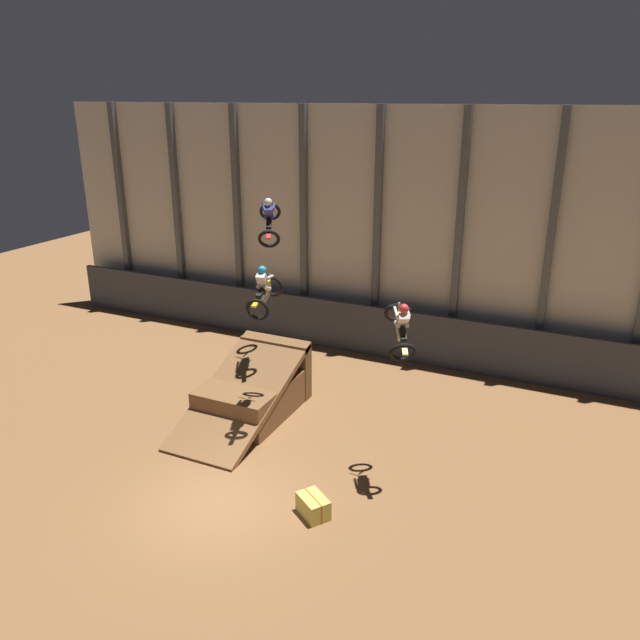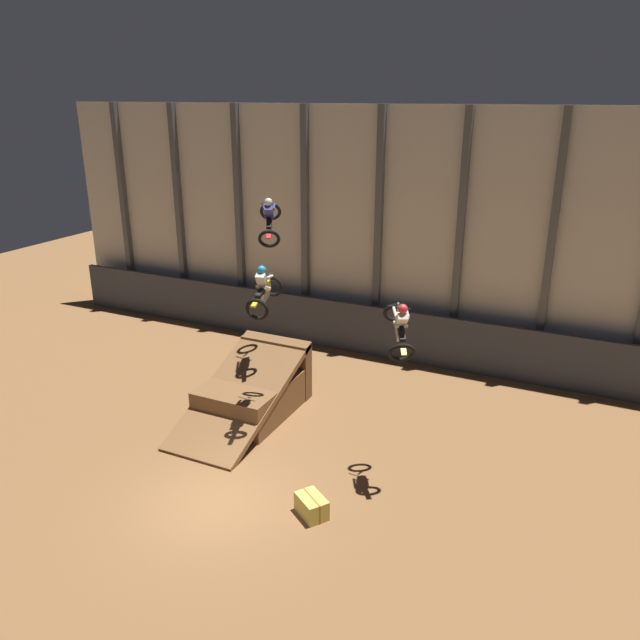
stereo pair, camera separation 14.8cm
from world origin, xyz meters
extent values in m
plane|color=brown|center=(0.00, 0.00, 0.00)|extent=(60.00, 60.00, 0.00)
cube|color=beige|center=(0.00, 12.38, 5.11)|extent=(32.00, 0.12, 10.22)
cube|color=#4C5156|center=(-13.51, 12.18, 5.11)|extent=(0.28, 0.28, 10.22)
cube|color=#4C5156|center=(-10.13, 12.18, 5.11)|extent=(0.28, 0.28, 10.22)
cube|color=#4C5156|center=(-6.76, 12.18, 5.11)|extent=(0.28, 0.28, 10.22)
cube|color=#4C5156|center=(-3.38, 12.18, 5.11)|extent=(0.28, 0.28, 10.22)
cube|color=#4C5156|center=(0.00, 12.18, 5.11)|extent=(0.28, 0.28, 10.22)
cube|color=#4C5156|center=(3.38, 12.18, 5.11)|extent=(0.28, 0.28, 10.22)
cube|color=#4C5156|center=(6.76, 12.18, 5.11)|extent=(0.28, 0.28, 10.22)
cube|color=#383D47|center=(0.00, 11.55, 1.09)|extent=(31.36, 0.20, 2.18)
cube|color=brown|center=(-1.82, 4.98, 0.63)|extent=(2.65, 3.82, 1.26)
cube|color=brown|center=(-1.82, 6.64, 1.05)|extent=(2.71, 0.50, 2.10)
cube|color=brown|center=(-1.82, 4.17, 1.05)|extent=(2.71, 5.52, 2.29)
torus|color=black|center=(-1.92, 6.69, 6.79)|extent=(0.85, 0.73, 0.69)
torus|color=black|center=(-1.37, 5.59, 6.12)|extent=(0.85, 0.73, 0.69)
cube|color=#B7B7BC|center=(-1.60, 6.05, 6.53)|extent=(0.43, 0.61, 0.50)
cube|color=red|center=(-1.62, 6.10, 6.79)|extent=(0.40, 0.54, 0.42)
cube|color=black|center=(-1.46, 5.78, 6.62)|extent=(0.39, 0.56, 0.37)
cube|color=red|center=(-1.27, 5.40, 6.30)|extent=(0.28, 0.37, 0.23)
cylinder|color=#B7B7BC|center=(-1.80, 6.45, 6.91)|extent=(0.10, 0.13, 0.55)
cylinder|color=black|center=(-1.73, 6.31, 7.10)|extent=(0.66, 0.06, 0.04)
cube|color=navy|center=(-1.48, 5.81, 6.96)|extent=(0.47, 0.56, 0.47)
sphere|color=silver|center=(-1.45, 5.75, 7.29)|extent=(0.39, 0.43, 0.35)
cylinder|color=navy|center=(-1.66, 5.92, 6.76)|extent=(0.29, 0.43, 0.16)
cylinder|color=navy|center=(-1.45, 6.03, 6.76)|extent=(0.29, 0.43, 0.16)
cylinder|color=navy|center=(-1.71, 5.92, 7.09)|extent=(0.31, 0.51, 0.16)
cylinder|color=navy|center=(-1.42, 6.06, 7.09)|extent=(0.31, 0.51, 0.16)
torus|color=black|center=(-0.65, 4.47, 4.90)|extent=(0.77, 0.40, 0.74)
torus|color=black|center=(-0.41, 3.13, 4.59)|extent=(0.77, 0.40, 0.74)
cube|color=#B7B7BC|center=(-0.52, 3.73, 4.85)|extent=(0.28, 0.59, 0.39)
cube|color=yellow|center=(-0.54, 3.85, 5.08)|extent=(0.28, 0.51, 0.33)
cube|color=black|center=(-0.47, 3.46, 5.01)|extent=(0.26, 0.59, 0.24)
cube|color=yellow|center=(-0.38, 2.98, 4.82)|extent=(0.20, 0.38, 0.14)
cylinder|color=#B7B7BC|center=(-0.61, 4.25, 5.09)|extent=(0.08, 0.15, 0.55)
cylinder|color=black|center=(-0.60, 4.16, 5.32)|extent=(0.66, 0.06, 0.04)
cube|color=silver|center=(-0.49, 3.59, 5.33)|extent=(0.35, 0.46, 0.52)
sphere|color=#2393CC|center=(-0.50, 3.61, 5.66)|extent=(0.31, 0.35, 0.31)
cylinder|color=silver|center=(-0.63, 3.68, 5.09)|extent=(0.19, 0.44, 0.26)
cylinder|color=silver|center=(-0.39, 3.72, 5.09)|extent=(0.19, 0.44, 0.26)
cylinder|color=silver|center=(-0.69, 3.79, 5.40)|extent=(0.17, 0.53, 0.14)
cylinder|color=silver|center=(-0.38, 3.84, 5.40)|extent=(0.17, 0.53, 0.14)
torus|color=black|center=(3.60, 3.97, 4.82)|extent=(0.86, 0.74, 0.69)
torus|color=black|center=(4.16, 2.89, 4.13)|extent=(0.86, 0.74, 0.69)
cube|color=#B7B7BC|center=(3.93, 3.34, 4.55)|extent=(0.43, 0.61, 0.50)
cube|color=yellow|center=(3.91, 3.38, 4.81)|extent=(0.41, 0.54, 0.43)
cube|color=black|center=(4.07, 3.07, 4.63)|extent=(0.39, 0.56, 0.38)
cube|color=yellow|center=(4.26, 2.70, 4.30)|extent=(0.28, 0.37, 0.23)
cylinder|color=#B7B7BC|center=(3.73, 3.73, 4.94)|extent=(0.11, 0.14, 0.55)
cylinder|color=black|center=(3.80, 3.59, 5.13)|extent=(0.66, 0.07, 0.04)
cube|color=silver|center=(4.06, 3.10, 4.97)|extent=(0.47, 0.57, 0.47)
sphere|color=red|center=(4.09, 3.03, 5.30)|extent=(0.39, 0.43, 0.36)
cylinder|color=silver|center=(3.87, 3.20, 4.78)|extent=(0.29, 0.43, 0.15)
cylinder|color=silver|center=(4.08, 3.31, 4.78)|extent=(0.29, 0.43, 0.15)
cylinder|color=silver|center=(3.82, 3.20, 5.11)|extent=(0.31, 0.50, 0.17)
cylinder|color=silver|center=(4.11, 3.35, 5.11)|extent=(0.31, 0.50, 0.17)
cube|color=#CCB751|center=(2.59, 0.64, 0.28)|extent=(1.08, 1.01, 0.56)
cube|color=#996623|center=(2.59, 0.64, 0.28)|extent=(0.77, 0.56, 0.57)
camera|label=1|loc=(8.61, -11.82, 10.57)|focal=35.00mm
camera|label=2|loc=(8.74, -11.76, 10.57)|focal=35.00mm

